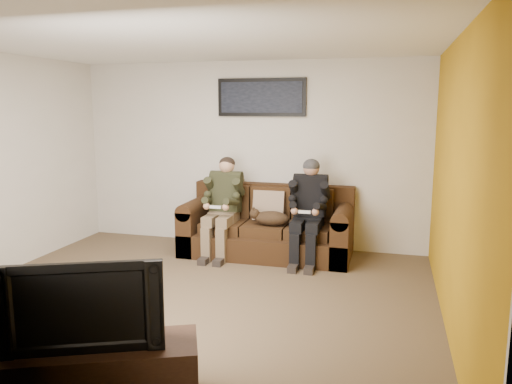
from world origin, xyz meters
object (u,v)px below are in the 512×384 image
(framed_poster, at_px, (261,97))
(tv_stand, at_px, (88,378))
(sofa, at_px, (268,228))
(television, at_px, (83,303))
(person_right, at_px, (309,205))
(cat, at_px, (270,218))
(person_left, at_px, (223,201))

(framed_poster, relative_size, tv_stand, 0.88)
(sofa, xyz_separation_m, tv_stand, (-0.28, -3.78, -0.12))
(tv_stand, xyz_separation_m, television, (0.00, 0.00, 0.52))
(person_right, distance_m, tv_stand, 3.73)
(cat, bearing_deg, framed_poster, 114.49)
(person_left, height_order, framed_poster, framed_poster)
(cat, relative_size, framed_poster, 0.53)
(sofa, bearing_deg, television, -94.25)
(person_right, height_order, cat, person_right)
(person_left, height_order, person_right, person_right)
(sofa, bearing_deg, person_left, -161.99)
(person_left, bearing_deg, sofa, 18.01)
(cat, height_order, television, television)
(person_right, xyz_separation_m, framed_poster, (-0.78, 0.57, 1.36))
(sofa, xyz_separation_m, framed_poster, (-0.20, 0.39, 1.75))
(cat, bearing_deg, television, -95.85)
(television, bearing_deg, framed_poster, 65.24)
(sofa, xyz_separation_m, television, (-0.28, -3.78, 0.40))
(sofa, bearing_deg, person_right, -17.98)
(person_left, xyz_separation_m, cat, (0.66, -0.05, -0.19))
(person_left, relative_size, person_right, 0.99)
(cat, relative_size, tv_stand, 0.46)
(tv_stand, height_order, television, television)
(person_right, xyz_separation_m, television, (-0.86, -3.59, 0.00))
(framed_poster, relative_size, television, 1.22)
(framed_poster, xyz_separation_m, television, (-0.08, -4.17, -1.36))
(sofa, relative_size, framed_poster, 1.79)
(person_right, relative_size, television, 1.28)
(tv_stand, bearing_deg, person_right, 52.94)
(person_right, height_order, tv_stand, person_right)
(cat, height_order, tv_stand, cat)
(framed_poster, bearing_deg, television, -91.12)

